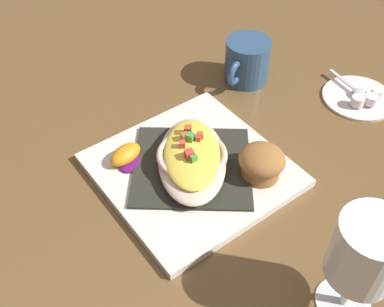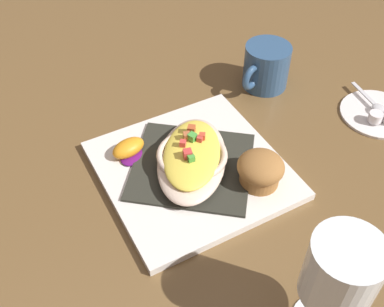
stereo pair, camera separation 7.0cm
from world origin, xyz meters
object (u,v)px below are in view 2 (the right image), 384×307
Objects in this scene: gratin_dish at (192,157)px; spoon at (377,106)px; square_plate at (192,170)px; muffin at (260,170)px; creamer_cup_0 at (375,117)px; coffee_mug at (266,69)px; creamer_saucer at (378,113)px; stemmed_glass at (340,276)px; orange_garnish at (129,149)px.

spoon is at bearing -174.43° from gratin_dish.
spoon is at bearing -174.41° from square_plate.
muffin reaches higher than creamer_cup_0.
creamer_cup_0 is at bearing 128.93° from coffee_mug.
spoon is at bearing 138.52° from coffee_mug.
gratin_dish is 1.58× the size of creamer_saucer.
spoon reaches higher than square_plate.
square_plate is at bearing 40.50° from coffee_mug.
muffin is at bearing 19.28° from spoon.
coffee_mug is 0.21m from spoon.
stemmed_glass is 0.43m from creamer_saucer.
stemmed_glass is at bearing 47.25° from creamer_cup_0.
muffin reaches higher than orange_garnish.
coffee_mug is at bearing -43.04° from creamer_saucer.
stemmed_glass is 6.58× the size of creamer_cup_0.
orange_garnish is at bearing -34.69° from muffin.
coffee_mug is at bearing -41.48° from spoon.
spoon is (-0.29, -0.31, -0.09)m from stemmed_glass.
coffee_mug is 0.22m from creamer_saucer.
gratin_dish is 0.34m from creamer_cup_0.
orange_garnish is 0.31m from coffee_mug.
creamer_saucer is (-0.27, -0.09, -0.03)m from muffin.
muffin is at bearing 145.31° from orange_garnish.
stemmed_glass is (-0.16, 0.34, 0.08)m from orange_garnish.
spoon reaches higher than creamer_saucer.
orange_garnish reaches higher than creamer_cup_0.
orange_garnish is 0.38m from stemmed_glass.
square_plate is 0.03m from gratin_dish.
coffee_mug is 0.48m from stemmed_glass.
creamer_cup_0 is (-0.42, 0.05, -0.01)m from orange_garnish.
stemmed_glass is (0.02, 0.22, 0.07)m from muffin.
creamer_cup_0 is at bearing 50.47° from spoon.
gratin_dish reaches higher than creamer_cup_0.
coffee_mug is at bearing -158.35° from orange_garnish.
gratin_dish and muffin have the same top height.
gratin_dish is 1.33× the size of stemmed_glass.
stemmed_glass reaches higher than creamer_cup_0.
creamer_saucer is at bearing 91.84° from spoon.
spoon is at bearing -88.16° from creamer_saucer.
orange_garnish is at bearing -34.39° from gratin_dish.
muffin is 0.29m from creamer_saucer.
stemmed_glass is at bearing 47.52° from spoon.
creamer_cup_0 is at bearing 40.27° from creamer_saucer.
creamer_cup_0 reaches higher than spoon.
square_plate is 2.03× the size of creamer_saucer.
orange_garnish reaches higher than spoon.
coffee_mug reaches higher than muffin.
creamer_cup_0 is (0.02, 0.02, 0.01)m from creamer_saucer.
creamer_cup_0 is (-0.13, 0.17, -0.02)m from coffee_mug.
muffin reaches higher than creamer_saucer.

